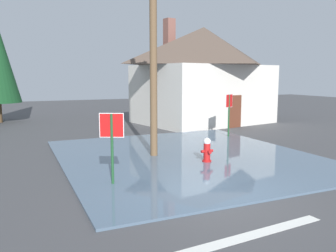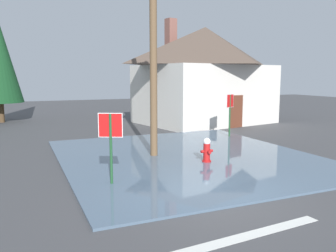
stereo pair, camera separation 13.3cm
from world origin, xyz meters
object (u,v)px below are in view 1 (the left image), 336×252
(utility_pole, at_px, (153,43))
(house, at_px, (203,74))
(stop_sign_far, at_px, (229,107))
(stop_sign_near, at_px, (112,135))
(fire_hydrant, at_px, (207,151))

(utility_pole, distance_m, house, 10.95)
(utility_pole, height_order, house, utility_pole)
(stop_sign_far, height_order, house, house)
(utility_pole, bearing_deg, stop_sign_far, 26.33)
(utility_pole, xyz_separation_m, stop_sign_far, (5.15, 2.55, -2.80))
(utility_pole, distance_m, stop_sign_far, 6.39)
(stop_sign_near, relative_size, house, 0.21)
(stop_sign_near, xyz_separation_m, stop_sign_far, (7.59, 5.49, 0.08))
(fire_hydrant, height_order, house, house)
(stop_sign_near, relative_size, fire_hydrant, 2.25)
(stop_sign_far, bearing_deg, house, 73.14)
(house, bearing_deg, stop_sign_far, -106.86)
(stop_sign_far, xyz_separation_m, house, (1.78, 5.86, 1.73))
(utility_pole, bearing_deg, stop_sign_near, -129.72)
(fire_hydrant, distance_m, utility_pole, 4.51)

